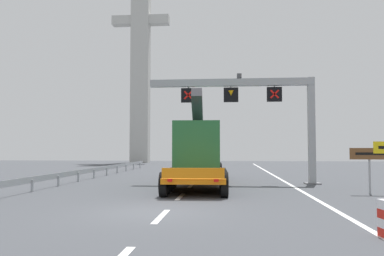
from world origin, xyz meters
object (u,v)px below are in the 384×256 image
at_px(heavy_haul_truck_orange, 200,151).
at_px(tourist_info_sign_brown, 370,158).
at_px(overhead_lane_gantry, 255,99).
at_px(bridge_pylon_distant, 141,45).

relative_size(heavy_haul_truck_orange, tourist_info_sign_brown, 6.51).
distance_m(overhead_lane_gantry, heavy_haul_truck_orange, 4.69).
bearing_deg(bridge_pylon_distant, heavy_haul_truck_orange, -71.67).
bearing_deg(overhead_lane_gantry, bridge_pylon_distant, 112.99).
height_order(overhead_lane_gantry, tourist_info_sign_brown, overhead_lane_gantry).
xyz_separation_m(heavy_haul_truck_orange, bridge_pylon_distant, (-11.71, 35.36, 16.39)).
height_order(heavy_haul_truck_orange, tourist_info_sign_brown, heavy_haul_truck_orange).
xyz_separation_m(heavy_haul_truck_orange, tourist_info_sign_brown, (8.39, -5.61, -0.30)).
bearing_deg(heavy_haul_truck_orange, overhead_lane_gantry, -5.62).
distance_m(tourist_info_sign_brown, bridge_pylon_distant, 48.60).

